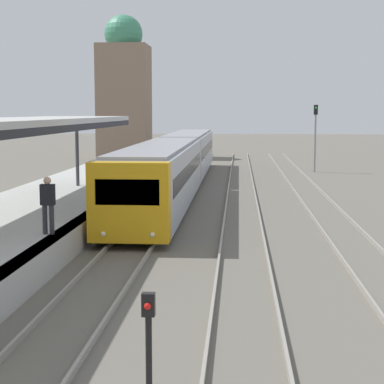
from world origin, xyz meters
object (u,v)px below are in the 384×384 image
at_px(person_on_platform, 48,202).
at_px(signal_mast_far, 315,130).
at_px(signal_post_near, 149,333).
at_px(train_near, 178,160).

xyz_separation_m(person_on_platform, signal_mast_far, (10.98, 29.29, 1.24)).
bearing_deg(person_on_platform, signal_mast_far, 69.44).
height_order(signal_post_near, signal_mast_far, signal_mast_far).
bearing_deg(train_near, signal_post_near, -85.51).
distance_m(person_on_platform, signal_post_near, 9.48).
xyz_separation_m(signal_post_near, signal_mast_far, (6.88, 37.80, 2.02)).
bearing_deg(signal_mast_far, train_near, -129.50).
relative_size(person_on_platform, signal_post_near, 0.99).
bearing_deg(train_near, person_on_platform, -96.19).
relative_size(train_near, signal_post_near, 19.70).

